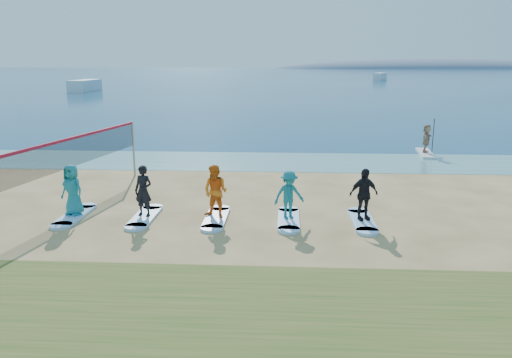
# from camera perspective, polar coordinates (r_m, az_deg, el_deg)

# --- Properties ---
(ground) EXTENTS (600.00, 600.00, 0.00)m
(ground) POSITION_cam_1_polar(r_m,az_deg,el_deg) (15.82, -0.34, -5.57)
(ground) COLOR tan
(ground) RESTS_ON ground
(shallow_water) EXTENTS (600.00, 600.00, 0.00)m
(shallow_water) POSITION_cam_1_polar(r_m,az_deg,el_deg) (25.96, 1.13, 2.03)
(shallow_water) COLOR teal
(shallow_water) RESTS_ON ground
(ocean) EXTENTS (600.00, 600.00, 0.00)m
(ocean) POSITION_cam_1_polar(r_m,az_deg,el_deg) (175.00, 3.06, 11.80)
(ocean) COLOR navy
(ocean) RESTS_ON ground
(island_ridge) EXTENTS (220.00, 56.00, 18.00)m
(island_ridge) POSITION_cam_1_polar(r_m,az_deg,el_deg) (328.70, 20.39, 11.79)
(island_ridge) COLOR slate
(island_ridge) RESTS_ON ground
(volleyball_net) EXTENTS (1.66, 8.95, 2.50)m
(volleyball_net) POSITION_cam_1_polar(r_m,az_deg,el_deg) (19.26, -20.00, 2.92)
(volleyball_net) COLOR gray
(volleyball_net) RESTS_ON ground
(paddleboard) EXTENTS (1.05, 3.06, 0.12)m
(paddleboard) POSITION_cam_1_polar(r_m,az_deg,el_deg) (29.51, 18.79, 2.81)
(paddleboard) COLOR silver
(paddleboard) RESTS_ON ground
(paddleboarder) EXTENTS (0.89, 1.51, 1.55)m
(paddleboarder) POSITION_cam_1_polar(r_m,az_deg,el_deg) (29.38, 18.91, 4.41)
(paddleboarder) COLOR tan
(paddleboarder) RESTS_ON paddleboard
(boat_offshore_a) EXTENTS (3.01, 7.78, 1.89)m
(boat_offshore_a) POSITION_cam_1_polar(r_m,az_deg,el_deg) (88.42, -18.93, 9.44)
(boat_offshore_a) COLOR silver
(boat_offshore_a) RESTS_ON ground
(boat_offshore_b) EXTENTS (4.55, 7.07, 1.81)m
(boat_offshore_b) POSITION_cam_1_polar(r_m,az_deg,el_deg) (134.13, 13.97, 10.91)
(boat_offshore_b) COLOR silver
(boat_offshore_b) RESTS_ON ground
(surfboard_0) EXTENTS (0.70, 2.20, 0.09)m
(surfboard_0) POSITION_cam_1_polar(r_m,az_deg,el_deg) (17.93, -20.02, -3.94)
(surfboard_0) COLOR #A4D2FF
(surfboard_0) RESTS_ON ground
(student_0) EXTENTS (0.98, 0.81, 1.71)m
(student_0) POSITION_cam_1_polar(r_m,az_deg,el_deg) (17.70, -20.25, -1.16)
(student_0) COLOR teal
(student_0) RESTS_ON surfboard_0
(surfboard_1) EXTENTS (0.70, 2.20, 0.09)m
(surfboard_1) POSITION_cam_1_polar(r_m,az_deg,el_deg) (17.13, -12.59, -4.24)
(surfboard_1) COLOR #A4D2FF
(surfboard_1) RESTS_ON ground
(student_1) EXTENTS (0.71, 0.57, 1.71)m
(student_1) POSITION_cam_1_polar(r_m,az_deg,el_deg) (16.89, -12.75, -1.33)
(student_1) COLOR black
(student_1) RESTS_ON surfboard_1
(surfboard_2) EXTENTS (0.70, 2.20, 0.09)m
(surfboard_2) POSITION_cam_1_polar(r_m,az_deg,el_deg) (16.64, -4.58, -4.47)
(surfboard_2) COLOR #A4D2FF
(surfboard_2) RESTS_ON ground
(student_2) EXTENTS (1.03, 0.93, 1.75)m
(student_2) POSITION_cam_1_polar(r_m,az_deg,el_deg) (16.39, -4.64, -1.42)
(student_2) COLOR orange
(student_2) RESTS_ON surfboard_2
(surfboard_3) EXTENTS (0.70, 2.20, 0.09)m
(surfboard_3) POSITION_cam_1_polar(r_m,az_deg,el_deg) (16.49, 3.74, -4.63)
(surfboard_3) COLOR #A4D2FF
(surfboard_3) RESTS_ON ground
(student_3) EXTENTS (1.18, 0.94, 1.59)m
(student_3) POSITION_cam_1_polar(r_m,az_deg,el_deg) (16.25, 3.79, -1.81)
(student_3) COLOR #1A747E
(student_3) RESTS_ON surfboard_3
(surfboard_4) EXTENTS (0.70, 2.20, 0.09)m
(surfboard_4) POSITION_cam_1_polar(r_m,az_deg,el_deg) (16.69, 12.05, -4.69)
(surfboard_4) COLOR #A4D2FF
(surfboard_4) RESTS_ON ground
(student_4) EXTENTS (1.08, 0.72, 1.70)m
(student_4) POSITION_cam_1_polar(r_m,az_deg,el_deg) (16.44, 12.20, -1.72)
(student_4) COLOR black
(student_4) RESTS_ON surfboard_4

